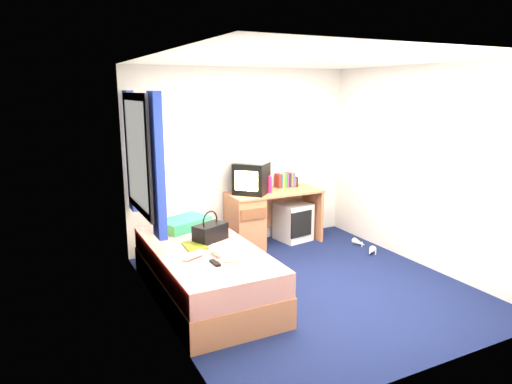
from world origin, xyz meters
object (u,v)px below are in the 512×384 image
crt_tv (251,178)px  picture_frame (295,181)px  colour_swatch_fan (230,261)px  white_heels (365,247)px  aerosol_can (265,185)px  handbag (210,232)px  desk (256,218)px  towel (228,249)px  water_bottle (193,255)px  storage_cube (293,222)px  remote_control (215,263)px  bed (205,272)px  pillow (184,224)px  pink_water_bottle (269,185)px  magazine (195,246)px  vcr (251,160)px

crt_tv → picture_frame: bearing=55.9°
colour_swatch_fan → white_heels: colour_swatch_fan is taller
aerosol_can → handbag: aerosol_can is taller
desk → towel: (-1.03, -1.45, 0.18)m
towel → white_heels: bearing=15.9°
crt_tv → water_bottle: 1.97m
crt_tv → colour_swatch_fan: bearing=-76.4°
towel → water_bottle: (-0.35, 0.03, -0.01)m
desk → crt_tv: bearing=179.4°
colour_swatch_fan → storage_cube: bearing=44.3°
colour_swatch_fan → remote_control: 0.14m
water_bottle → desk: bearing=45.9°
handbag → water_bottle: bearing=-153.1°
bed → pillow: pillow is taller
pink_water_bottle → magazine: size_ratio=0.75×
towel → pink_water_bottle: bearing=49.1°
bed → vcr: size_ratio=4.87×
pillow → crt_tv: (1.10, 0.47, 0.36)m
storage_cube → water_bottle: 2.46m
picture_frame → colour_swatch_fan: picture_frame is taller
desk → storage_cube: bearing=1.1°
magazine → water_bottle: (-0.12, -0.32, 0.03)m
water_bottle → handbag: bearing=51.6°
storage_cube → colour_swatch_fan: bearing=-144.5°
picture_frame → water_bottle: size_ratio=0.70×
pink_water_bottle → water_bottle: pink_water_bottle is taller
handbag → magazine: 0.26m
white_heels → colour_swatch_fan: bearing=-160.1°
bed → vcr: bearing=46.5°
pillow → white_heels: bearing=-8.0°
aerosol_can → colour_swatch_fan: aerosol_can is taller
picture_frame → aerosol_can: aerosol_can is taller
pillow → picture_frame: size_ratio=4.02×
vcr → pink_water_bottle: vcr is taller
handbag → towel: bearing=-113.5°
bed → colour_swatch_fan: 0.56m
handbag → storage_cube: bearing=6.7°
pink_water_bottle → aerosol_can: 0.09m
vcr → aerosol_can: vcr is taller
crt_tv → aerosol_can: bearing=51.7°
pillow → colour_swatch_fan: bearing=-87.2°
picture_frame → remote_control: 2.65m
desk → handbag: size_ratio=3.19×
desk → magazine: 1.67m
pink_water_bottle → handbag: (-1.21, -0.94, -0.22)m
desk → towel: 1.79m
picture_frame → aerosol_can: bearing=-174.9°
towel → picture_frame: bearing=42.5°
water_bottle → bed: bearing=51.4°
picture_frame → magazine: 2.33m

